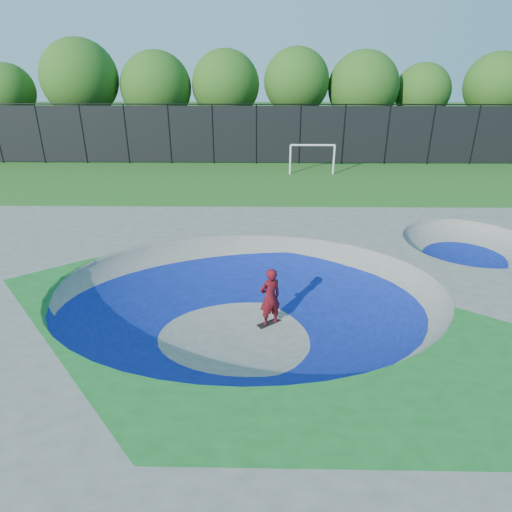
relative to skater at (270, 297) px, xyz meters
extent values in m
plane|color=#235A19|center=(-0.63, -0.53, -0.92)|extent=(120.00, 120.00, 0.00)
cube|color=gray|center=(-0.63, -0.53, -0.17)|extent=(22.00, 14.00, 1.50)
imported|color=#AE0D18|center=(0.00, 0.00, 0.00)|extent=(0.80, 0.70, 1.84)
cube|color=black|center=(0.00, 0.00, -0.89)|extent=(0.77, 0.61, 0.05)
cylinder|color=white|center=(1.57, 17.58, 0.01)|extent=(0.12, 0.12, 1.86)
cylinder|color=white|center=(4.37, 17.58, 0.01)|extent=(0.12, 0.12, 1.86)
cylinder|color=white|center=(2.97, 17.58, 0.94)|extent=(2.79, 0.12, 0.12)
cylinder|color=black|center=(-15.63, 20.47, 1.08)|extent=(0.09, 0.09, 4.00)
cylinder|color=black|center=(-12.63, 20.47, 1.08)|extent=(0.09, 0.09, 4.00)
cylinder|color=black|center=(-9.63, 20.47, 1.08)|extent=(0.09, 0.09, 4.00)
cylinder|color=black|center=(-6.63, 20.47, 1.08)|extent=(0.09, 0.09, 4.00)
cylinder|color=black|center=(-3.63, 20.47, 1.08)|extent=(0.09, 0.09, 4.00)
cylinder|color=black|center=(-0.63, 20.47, 1.08)|extent=(0.09, 0.09, 4.00)
cylinder|color=black|center=(2.37, 20.47, 1.08)|extent=(0.09, 0.09, 4.00)
cylinder|color=black|center=(5.37, 20.47, 1.08)|extent=(0.09, 0.09, 4.00)
cylinder|color=black|center=(8.37, 20.47, 1.08)|extent=(0.09, 0.09, 4.00)
cylinder|color=black|center=(11.37, 20.47, 1.08)|extent=(0.09, 0.09, 4.00)
cylinder|color=black|center=(14.37, 20.47, 1.08)|extent=(0.09, 0.09, 4.00)
cube|color=black|center=(-0.63, 20.47, 1.08)|extent=(48.00, 0.03, 3.80)
cylinder|color=black|center=(-0.63, 20.47, 3.08)|extent=(48.00, 0.08, 0.08)
cylinder|color=#433021|center=(-19.34, 24.32, 0.55)|extent=(0.44, 0.44, 2.94)
sphere|color=#285717|center=(-19.34, 24.32, 3.55)|extent=(4.08, 4.08, 4.08)
cylinder|color=#433021|center=(-13.92, 24.80, 0.70)|extent=(0.44, 0.44, 3.23)
sphere|color=#285717|center=(-13.92, 24.80, 4.45)|extent=(5.69, 5.69, 5.69)
cylinder|color=#433021|center=(-8.34, 25.30, 0.42)|extent=(0.44, 0.44, 2.68)
sphere|color=#285717|center=(-8.34, 25.30, 3.77)|extent=(5.35, 5.35, 5.35)
cylinder|color=#433021|center=(-3.06, 25.60, 0.55)|extent=(0.44, 0.44, 2.93)
sphere|color=#285717|center=(-3.06, 25.60, 3.95)|extent=(5.16, 5.16, 5.16)
cylinder|color=#433021|center=(2.36, 25.40, 0.71)|extent=(0.44, 0.44, 3.26)
sphere|color=#285717|center=(2.36, 25.40, 4.20)|extent=(4.95, 4.95, 4.95)
cylinder|color=#433021|center=(7.46, 25.48, 0.43)|extent=(0.44, 0.44, 2.70)
sphere|color=#285717|center=(7.46, 25.48, 3.79)|extent=(5.36, 5.36, 5.36)
cylinder|color=#433021|center=(12.16, 25.93, 0.47)|extent=(0.44, 0.44, 2.77)
sphere|color=#285717|center=(12.16, 25.93, 3.44)|extent=(4.23, 4.23, 4.23)
cylinder|color=#433021|center=(17.89, 26.24, 0.56)|extent=(0.44, 0.44, 2.97)
sphere|color=#285717|center=(17.89, 26.24, 3.89)|extent=(4.90, 4.90, 4.90)
camera|label=1|loc=(-0.27, -11.54, 6.66)|focal=32.00mm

